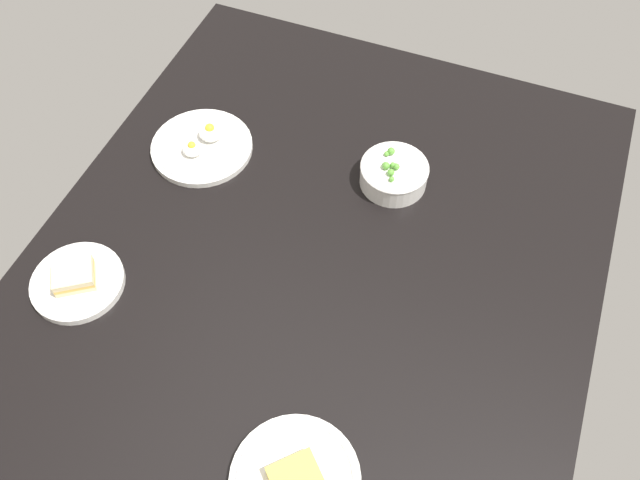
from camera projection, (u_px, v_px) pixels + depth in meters
The scene contains 5 objects.
dining_table at pixel (320, 252), 130.51cm from camera, with size 122.06×106.24×4.00cm, color black.
bowl_peas at pixel (394, 174), 135.76cm from camera, with size 14.10×14.10×6.21cm.
plate_eggs at pixel (202, 145), 142.37cm from camera, with size 21.77×21.77×5.04cm.
plate_cheese at pixel (295, 479), 102.64cm from camera, with size 20.58×20.58×4.23cm.
plate_sandwich at pixel (77, 281), 122.75cm from camera, with size 17.26×17.26×4.75cm.
Camera 1 is at (67.24, 26.47, 110.71)cm, focal length 37.19 mm.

